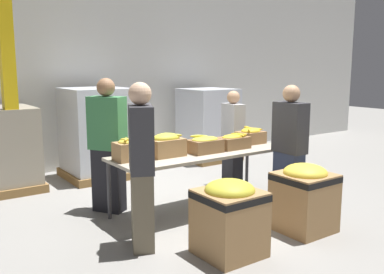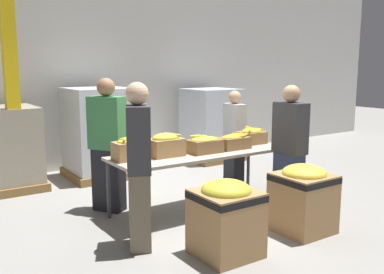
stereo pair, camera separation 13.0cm
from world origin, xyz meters
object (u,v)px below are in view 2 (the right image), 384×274
at_px(banana_box_0, 130,149).
at_px(pallet_stack_1, 3,149).
at_px(volunteer_1, 139,167).
at_px(banana_box_2, 204,144).
at_px(donation_bin_1, 303,196).
at_px(banana_box_1, 166,144).
at_px(support_pillar, 10,62).
at_px(banana_box_3, 234,141).
at_px(volunteer_3, 234,139).
at_px(volunteer_2, 289,150).
at_px(pallet_stack_0, 100,133).
at_px(banana_box_4, 251,136).
at_px(volunteer_0, 108,146).
at_px(sorting_table, 201,156).
at_px(pallet_stack_2, 211,125).
at_px(donation_bin_0, 226,216).

distance_m(banana_box_0, pallet_stack_1, 2.68).
relative_size(volunteer_1, pallet_stack_1, 1.36).
relative_size(banana_box_2, donation_bin_1, 0.54).
xyz_separation_m(banana_box_1, support_pillar, (-1.39, 2.11, 1.05)).
xyz_separation_m(banana_box_3, volunteer_3, (0.62, 0.73, -0.13)).
bearing_deg(banana_box_3, banana_box_1, 173.91).
height_order(volunteer_2, pallet_stack_0, volunteer_2).
bearing_deg(volunteer_2, banana_box_4, -2.46).
xyz_separation_m(banana_box_4, donation_bin_1, (-0.45, -1.42, -0.49)).
relative_size(volunteer_3, pallet_stack_1, 1.19).
relative_size(banana_box_2, banana_box_4, 1.14).
distance_m(volunteer_0, volunteer_1, 1.33).
relative_size(banana_box_3, volunteer_3, 0.29).
bearing_deg(pallet_stack_1, banana_box_4, -39.06).
distance_m(sorting_table, support_pillar, 3.13).
distance_m(banana_box_4, pallet_stack_2, 2.61).
height_order(sorting_table, support_pillar, support_pillar).
bearing_deg(banana_box_0, banana_box_4, 0.15).
bearing_deg(volunteer_1, donation_bin_0, -111.80).
bearing_deg(pallet_stack_2, donation_bin_1, -111.13).
height_order(sorting_table, banana_box_2, banana_box_2).
bearing_deg(pallet_stack_1, pallet_stack_2, -0.83).
height_order(banana_box_2, volunteer_1, volunteer_1).
height_order(sorting_table, pallet_stack_1, pallet_stack_1).
distance_m(banana_box_1, pallet_stack_1, 2.95).
relative_size(banana_box_3, support_pillar, 0.11).
relative_size(banana_box_3, pallet_stack_2, 0.30).
bearing_deg(support_pillar, banana_box_1, -56.50).
xyz_separation_m(banana_box_4, volunteer_0, (-2.04, 0.57, -0.03)).
xyz_separation_m(volunteer_3, donation_bin_0, (-1.74, -1.99, -0.35)).
distance_m(banana_box_0, donation_bin_0, 1.56).
xyz_separation_m(sorting_table, support_pillar, (-1.92, 2.14, 1.25)).
bearing_deg(volunteer_3, banana_box_2, -47.01).
bearing_deg(volunteer_1, sorting_table, -37.96).
height_order(volunteer_2, support_pillar, support_pillar).
relative_size(banana_box_0, pallet_stack_2, 0.27).
bearing_deg(donation_bin_1, banana_box_0, 137.60).
bearing_deg(support_pillar, pallet_stack_0, 12.37).
bearing_deg(pallet_stack_0, banana_box_2, -79.54).
xyz_separation_m(sorting_table, pallet_stack_1, (-2.04, 2.54, -0.10)).
relative_size(donation_bin_0, support_pillar, 0.20).
relative_size(banana_box_1, pallet_stack_0, 0.27).
height_order(sorting_table, pallet_stack_2, pallet_stack_2).
xyz_separation_m(banana_box_1, pallet_stack_1, (-1.51, 2.51, -0.31)).
height_order(banana_box_4, pallet_stack_0, pallet_stack_0).
height_order(banana_box_2, support_pillar, support_pillar).
relative_size(banana_box_0, volunteer_2, 0.23).
height_order(donation_bin_1, pallet_stack_2, pallet_stack_2).
bearing_deg(volunteer_1, volunteer_3, -36.63).
distance_m(banana_box_2, pallet_stack_1, 3.33).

